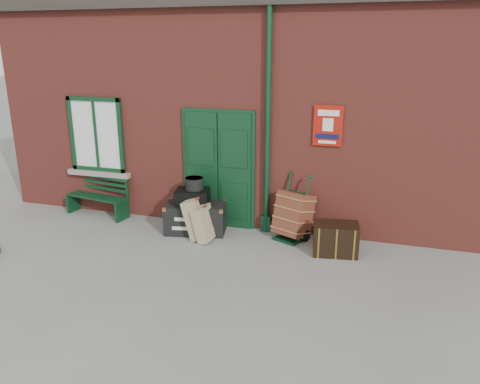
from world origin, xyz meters
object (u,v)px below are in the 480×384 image
at_px(houdini_trunk, 196,218).
at_px(porter_trolley, 293,215).
at_px(bench, 99,195).
at_px(dark_trunk, 336,239).

bearing_deg(houdini_trunk, porter_trolley, -4.84).
bearing_deg(bench, houdini_trunk, 1.25).
distance_m(bench, houdini_trunk, 2.29).
relative_size(bench, porter_trolley, 1.18).
bearing_deg(bench, dark_trunk, 2.74).
relative_size(houdini_trunk, dark_trunk, 1.50).
height_order(porter_trolley, dark_trunk, porter_trolley).
relative_size(houdini_trunk, porter_trolley, 0.94).
xyz_separation_m(bench, dark_trunk, (4.88, -0.52, -0.15)).
xyz_separation_m(bench, houdini_trunk, (2.27, -0.30, -0.14)).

